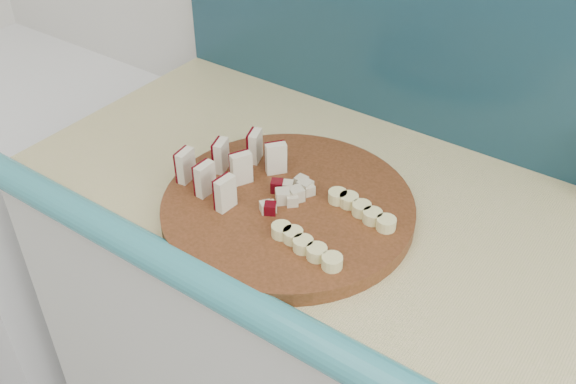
% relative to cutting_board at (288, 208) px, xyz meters
% --- Properties ---
extents(porcelain_fixture, '(0.70, 0.72, 0.84)m').
position_rel_cutting_board_xyz_m(porcelain_fixture, '(-0.99, 0.09, -0.52)').
color(porcelain_fixture, white).
rests_on(porcelain_fixture, ground).
extents(cutting_board, '(0.51, 0.51, 0.03)m').
position_rel_cutting_board_xyz_m(cutting_board, '(0.00, 0.00, 0.00)').
color(cutting_board, '#3F220D').
rests_on(cutting_board, kitchen_counter).
extents(apple_wedges, '(0.14, 0.18, 0.06)m').
position_rel_cutting_board_xyz_m(apple_wedges, '(-0.12, -0.01, 0.04)').
color(apple_wedges, beige).
rests_on(apple_wedges, cutting_board).
extents(apple_chunks, '(0.06, 0.06, 0.02)m').
position_rel_cutting_board_xyz_m(apple_chunks, '(-0.03, 0.01, 0.02)').
color(apple_chunks, beige).
rests_on(apple_chunks, cutting_board).
extents(banana_slices, '(0.16, 0.18, 0.02)m').
position_rel_cutting_board_xyz_m(banana_slices, '(0.10, -0.02, 0.02)').
color(banana_slices, '#EDE491').
rests_on(banana_slices, cutting_board).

